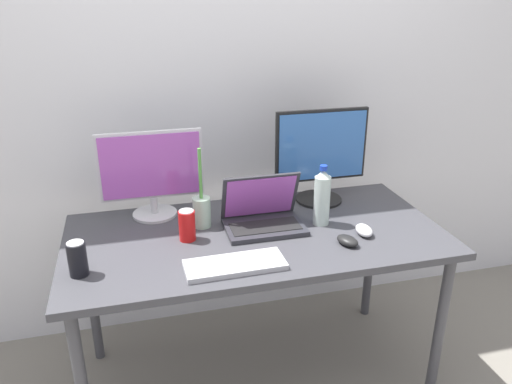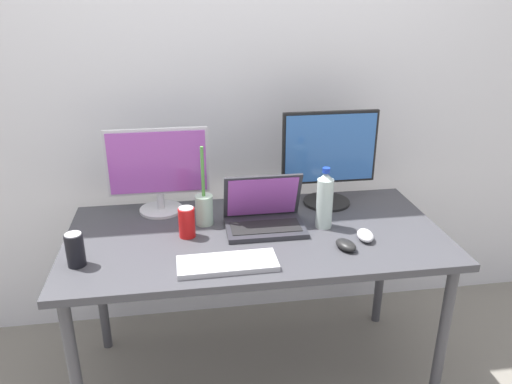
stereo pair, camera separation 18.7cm
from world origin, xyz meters
name	(u,v)px [view 1 (the left image)]	position (x,y,z in m)	size (l,w,h in m)	color
ground_plane	(256,375)	(0.00, 0.00, 0.00)	(16.00, 16.00, 0.00)	gray
wall_back	(225,72)	(0.00, 0.59, 1.30)	(7.00, 0.08, 2.60)	silver
work_desk	(256,247)	(0.00, 0.00, 0.67)	(1.53, 0.75, 0.74)	#424247
monitor_left	(152,172)	(-0.39, 0.28, 0.94)	(0.44, 0.19, 0.38)	silver
monitor_center	(321,154)	(0.37, 0.25, 0.97)	(0.43, 0.21, 0.43)	black
laptop_silver	(263,215)	(0.04, 0.05, 0.79)	(0.32, 0.22, 0.23)	#2D2D33
keyboard_main	(235,265)	(-0.14, -0.25, 0.75)	(0.36, 0.14, 0.02)	#B2B2B7
mouse_by_keyboard	(348,241)	(0.32, -0.19, 0.76)	(0.06, 0.10, 0.04)	black
mouse_by_laptop	(364,230)	(0.42, -0.13, 0.76)	(0.06, 0.10, 0.04)	silver
water_bottle	(322,197)	(0.29, 0.02, 0.86)	(0.07, 0.07, 0.26)	silver
soda_can_near_keyboard	(187,225)	(-0.28, 0.01, 0.80)	(0.07, 0.07, 0.13)	red
soda_can_by_laptop	(77,259)	(-0.68, -0.16, 0.80)	(0.07, 0.07, 0.13)	black
bamboo_vase	(202,210)	(-0.20, 0.12, 0.81)	(0.07, 0.07, 0.34)	#B2D1B7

